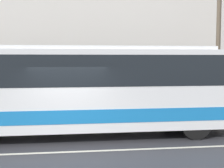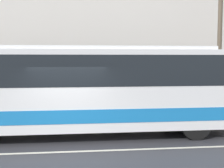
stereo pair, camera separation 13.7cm
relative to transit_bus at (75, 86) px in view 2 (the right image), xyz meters
name	(u,v)px [view 2 (the right image)]	position (x,y,z in m)	size (l,w,h in m)	color
ground_plane	(67,152)	(-0.25, -2.03, -1.80)	(60.00, 60.00, 0.00)	#333338
sidewalk	(70,116)	(-0.25, 3.32, -1.72)	(60.00, 2.70, 0.16)	gray
lane_stripe	(67,152)	(-0.25, -2.03, -1.79)	(54.00, 0.14, 0.01)	beige
transit_bus	(75,86)	(0.00, 0.00, 0.00)	(11.39, 2.51, 3.19)	white
utility_pole_near	(220,32)	(6.70, 2.75, 2.18)	(0.21, 0.21, 7.65)	brown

